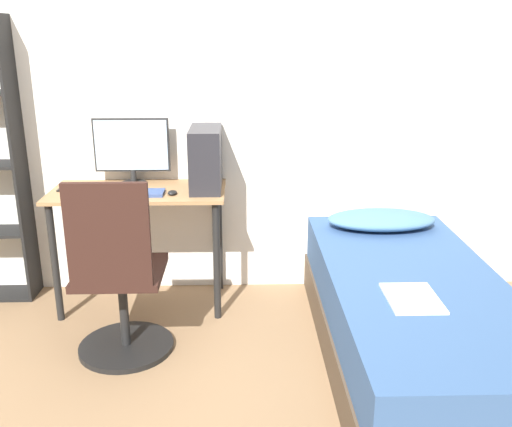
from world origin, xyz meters
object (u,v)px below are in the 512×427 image
object	(u,v)px
bed	(412,321)
monitor	(132,148)
office_chair	(119,289)
keyboard	(132,193)
pc_tower	(206,158)

from	to	relation	value
bed	monitor	xyz separation A→B (m)	(-1.58, 0.92, 0.75)
office_chair	keyboard	world-z (taller)	office_chair
office_chair	keyboard	distance (m)	0.65
office_chair	keyboard	size ratio (longest dim) A/B	2.63
monitor	pc_tower	world-z (taller)	monitor
keyboard	pc_tower	distance (m)	0.50
office_chair	bed	xyz separation A→B (m)	(1.54, -0.12, -0.15)
monitor	keyboard	size ratio (longest dim) A/B	1.23
office_chair	monitor	world-z (taller)	monitor
keyboard	pc_tower	bearing A→B (deg)	17.20
bed	office_chair	bearing A→B (deg)	175.47
bed	pc_tower	distance (m)	1.53
bed	monitor	size ratio (longest dim) A/B	4.26
monitor	office_chair	bearing A→B (deg)	-87.34
bed	keyboard	distance (m)	1.76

